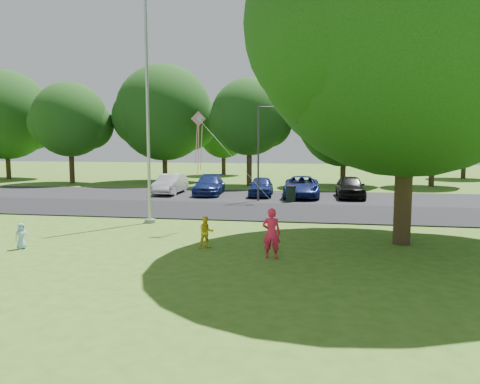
% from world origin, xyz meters
% --- Properties ---
extents(ground, '(120.00, 120.00, 0.00)m').
position_xyz_m(ground, '(0.00, 0.00, 0.00)').
color(ground, '#3A651A').
rests_on(ground, ground).
extents(park_road, '(60.00, 6.00, 0.06)m').
position_xyz_m(park_road, '(0.00, 9.00, 0.03)').
color(park_road, black).
rests_on(park_road, ground).
extents(parking_strip, '(42.00, 7.00, 0.06)m').
position_xyz_m(parking_strip, '(0.00, 15.50, 0.03)').
color(parking_strip, black).
rests_on(parking_strip, ground).
extents(flagpole, '(0.50, 0.50, 10.00)m').
position_xyz_m(flagpole, '(-3.50, 5.00, 4.17)').
color(flagpole, '#B7BABF').
rests_on(flagpole, ground).
extents(street_lamp, '(1.64, 0.47, 5.86)m').
position_xyz_m(street_lamp, '(0.67, 13.05, 3.52)').
color(street_lamp, '#3F3F44').
rests_on(street_lamp, ground).
extents(trash_can, '(0.64, 0.64, 1.01)m').
position_xyz_m(trash_can, '(2.42, 13.00, 0.51)').
color(trash_can, black).
rests_on(trash_can, ground).
extents(big_tree, '(11.71, 11.15, 13.59)m').
position_xyz_m(big_tree, '(6.99, 2.25, 7.68)').
color(big_tree, '#332316').
rests_on(big_tree, ground).
extents(tree_row, '(64.35, 11.94, 10.88)m').
position_xyz_m(tree_row, '(1.59, 24.23, 5.71)').
color(tree_row, '#332316').
rests_on(tree_row, ground).
extents(horizon_trees, '(77.46, 7.20, 7.02)m').
position_xyz_m(horizon_trees, '(4.06, 33.88, 4.30)').
color(horizon_trees, '#332316').
rests_on(horizon_trees, ground).
extents(parked_cars, '(13.73, 5.14, 1.42)m').
position_xyz_m(parked_cars, '(0.48, 15.57, 0.73)').
color(parked_cars, silver).
rests_on(parked_cars, ground).
extents(woman, '(0.60, 0.41, 1.62)m').
position_xyz_m(woman, '(2.61, -0.51, 0.81)').
color(woman, '#FF214D').
rests_on(woman, ground).
extents(child_yellow, '(0.67, 0.62, 1.12)m').
position_xyz_m(child_yellow, '(0.23, 0.51, 0.56)').
color(child_yellow, yellow).
rests_on(child_yellow, ground).
extents(child_blue, '(0.49, 0.53, 0.90)m').
position_xyz_m(child_blue, '(-6.06, -0.65, 0.45)').
color(child_blue, '#9DCBF1').
rests_on(child_blue, ground).
extents(kite, '(3.75, 4.52, 3.09)m').
position_xyz_m(kite, '(-0.77, 3.66, 4.14)').
color(kite, pink).
rests_on(kite, ground).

